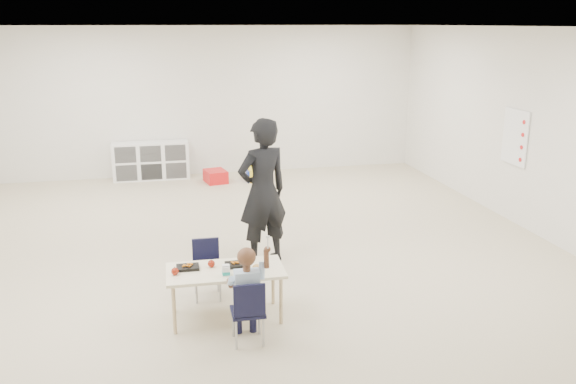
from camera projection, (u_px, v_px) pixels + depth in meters
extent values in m
plane|color=#C2B195|center=(251.00, 255.00, 7.73)|extent=(9.00, 9.00, 0.00)
plane|color=white|center=(247.00, 27.00, 6.98)|extent=(9.00, 9.00, 0.00)
cube|color=white|center=(212.00, 101.00, 11.59)|extent=(8.00, 0.02, 2.80)
cube|color=white|center=(386.00, 315.00, 3.13)|extent=(8.00, 0.02, 2.80)
cube|color=white|center=(543.00, 134.00, 8.19)|extent=(0.02, 9.00, 2.80)
cube|color=#F8E6C6|center=(225.00, 271.00, 5.95)|extent=(1.15, 0.60, 0.03)
cube|color=black|center=(236.00, 265.00, 6.02)|extent=(0.22, 0.16, 0.03)
cube|color=black|center=(188.00, 267.00, 5.95)|extent=(0.22, 0.16, 0.03)
cube|color=white|center=(226.00, 270.00, 5.79)|extent=(0.07, 0.07, 0.10)
ellipsoid|color=#B08A48|center=(257.00, 268.00, 5.90)|extent=(0.09, 0.09, 0.07)
sphere|color=maroon|center=(211.00, 264.00, 5.99)|extent=(0.07, 0.07, 0.07)
sphere|color=maroon|center=(175.00, 271.00, 5.80)|extent=(0.07, 0.07, 0.07)
cube|color=white|center=(151.00, 161.00, 11.41)|extent=(1.40, 0.40, 0.70)
cube|color=white|center=(515.00, 137.00, 8.79)|extent=(0.02, 0.60, 0.80)
imported|color=black|center=(263.00, 192.00, 7.28)|extent=(0.76, 0.62, 1.78)
cube|color=red|center=(216.00, 176.00, 11.23)|extent=(0.44, 0.52, 0.23)
cube|color=yellow|center=(258.00, 173.00, 11.40)|extent=(0.40, 0.50, 0.24)
cube|color=blue|center=(255.00, 174.00, 11.40)|extent=(0.36, 0.44, 0.21)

